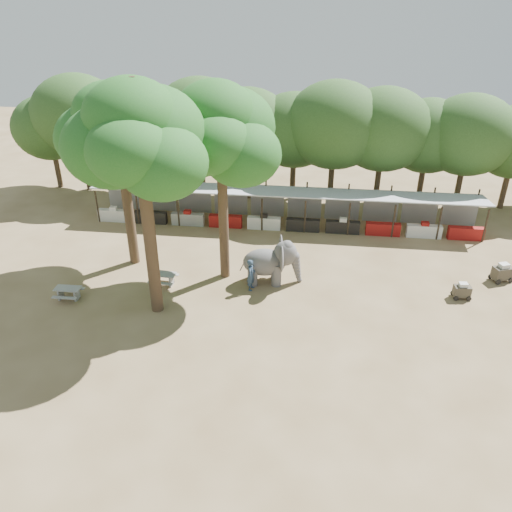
# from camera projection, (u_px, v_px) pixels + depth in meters

# --- Properties ---
(ground) EXTENTS (100.00, 100.00, 0.00)m
(ground) POSITION_uv_depth(u_px,v_px,m) (264.00, 340.00, 24.64)
(ground) COLOR brown
(ground) RESTS_ON ground
(vendor_stalls) EXTENTS (28.00, 2.99, 2.80)m
(vendor_stalls) POSITION_uv_depth(u_px,v_px,m) (285.00, 209.00, 36.18)
(vendor_stalls) COLOR #A2A6AA
(vendor_stalls) RESTS_ON ground
(yard_tree_left) EXTENTS (7.10, 6.90, 11.02)m
(yard_tree_left) POSITION_uv_depth(u_px,v_px,m) (117.00, 132.00, 28.02)
(yard_tree_left) COLOR #332316
(yard_tree_left) RESTS_ON ground
(yard_tree_center) EXTENTS (7.10, 6.90, 12.04)m
(yard_tree_center) POSITION_uv_depth(u_px,v_px,m) (138.00, 140.00, 22.85)
(yard_tree_center) COLOR #332316
(yard_tree_center) RESTS_ON ground
(yard_tree_back) EXTENTS (7.10, 6.90, 11.36)m
(yard_tree_back) POSITION_uv_depth(u_px,v_px,m) (219.00, 134.00, 26.34)
(yard_tree_back) COLOR #332316
(yard_tree_back) RESTS_ON ground
(backdrop_trees) EXTENTS (46.46, 5.95, 8.33)m
(backdrop_trees) POSITION_uv_depth(u_px,v_px,m) (291.00, 132.00, 38.63)
(backdrop_trees) COLOR #332316
(backdrop_trees) RESTS_ON ground
(elephant) EXTENTS (3.58, 2.71, 2.70)m
(elephant) POSITION_uv_depth(u_px,v_px,m) (272.00, 262.00, 28.94)
(elephant) COLOR #494647
(elephant) RESTS_ON ground
(handler) EXTENTS (0.57, 0.76, 1.91)m
(handler) POSITION_uv_depth(u_px,v_px,m) (251.00, 275.00, 28.38)
(handler) COLOR #26384C
(handler) RESTS_ON ground
(picnic_table_near) EXTENTS (1.44, 1.30, 0.71)m
(picnic_table_near) POSITION_uv_depth(u_px,v_px,m) (68.00, 292.00, 27.72)
(picnic_table_near) COLOR gray
(picnic_table_near) RESTS_ON ground
(picnic_table_far) EXTENTS (1.59, 1.45, 0.74)m
(picnic_table_far) POSITION_uv_depth(u_px,v_px,m) (163.00, 277.00, 29.07)
(picnic_table_far) COLOR gray
(picnic_table_far) RESTS_ON ground
(cart_front) EXTENTS (1.03, 0.72, 0.97)m
(cart_front) POSITION_uv_depth(u_px,v_px,m) (462.00, 291.00, 27.80)
(cart_front) COLOR #342E24
(cart_front) RESTS_ON ground
(cart_back) EXTENTS (1.38, 1.15, 1.16)m
(cart_back) POSITION_uv_depth(u_px,v_px,m) (502.00, 272.00, 29.40)
(cart_back) COLOR #342E24
(cart_back) RESTS_ON ground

